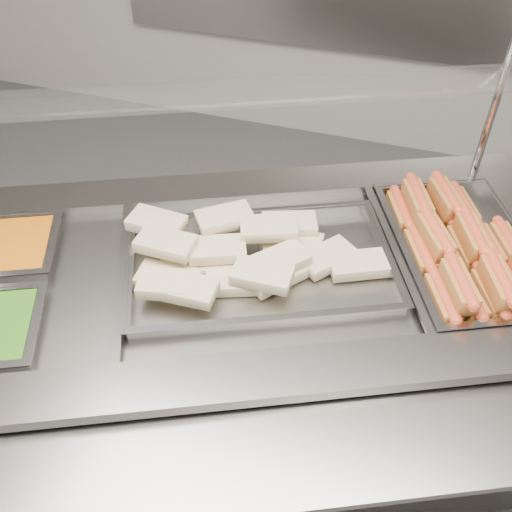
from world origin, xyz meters
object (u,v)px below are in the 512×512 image
(steam_counter, at_px, (240,365))
(pan_hotdogs, at_px, (461,256))
(pan_wraps, at_px, (260,269))
(sneeze_guard, at_px, (226,97))

(steam_counter, bearing_deg, pan_hotdogs, 24.24)
(pan_wraps, bearing_deg, pan_hotdogs, 24.24)
(steam_counter, distance_m, pan_wraps, 0.44)
(pan_hotdogs, height_order, pan_wraps, same)
(steam_counter, xyz_separation_m, pan_hotdogs, (0.58, 0.26, 0.42))
(steam_counter, bearing_deg, sneeze_guard, 114.24)
(steam_counter, bearing_deg, pan_wraps, 24.24)
(pan_hotdogs, xyz_separation_m, pan_wraps, (-0.53, -0.24, 0.02))
(steam_counter, relative_size, pan_wraps, 2.62)
(sneeze_guard, bearing_deg, steam_counter, -65.76)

